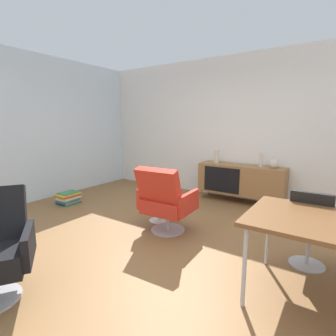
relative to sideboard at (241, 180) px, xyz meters
name	(u,v)px	position (x,y,z in m)	size (l,w,h in m)	color
ground_plane	(163,245)	(-0.19, -2.30, -0.44)	(8.32, 8.32, 0.00)	olive
wall_back	(239,128)	(-0.19, 0.30, 0.96)	(6.80, 0.12, 2.80)	white
wall_window_left	(21,129)	(-3.39, -2.30, 0.96)	(0.12, 5.60, 2.80)	silver
sideboard	(241,180)	(0.00, 0.00, 0.00)	(1.60, 0.45, 0.72)	olive
vase_cobalt	(274,164)	(0.58, 0.00, 0.36)	(0.17, 0.17, 0.16)	beige
vase_sculptural_dark	(217,156)	(-0.51, 0.00, 0.41)	(0.09, 0.09, 0.25)	beige
vase_ceramic_small	(261,160)	(0.36, 0.00, 0.41)	(0.06, 0.06, 0.26)	beige
dining_chair_back_left	(310,226)	(1.35, -1.85, 0.03)	(0.41, 0.43, 0.86)	black
lounge_chair_red	(165,200)	(-0.39, -1.95, 0.03)	(0.75, 0.69, 0.95)	red
side_table_round	(159,200)	(-0.73, -1.64, -0.12)	(0.44, 0.44, 0.52)	white
fruit_bowl	(159,186)	(-0.73, -1.64, 0.12)	(0.20, 0.20, 0.11)	#262628
magazine_stack	(68,198)	(-2.62, -1.95, -0.33)	(0.33, 0.40, 0.22)	#3F7F4C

